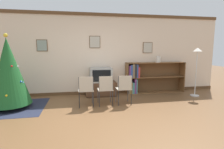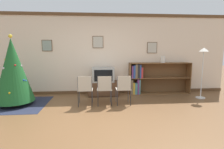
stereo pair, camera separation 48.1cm
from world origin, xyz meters
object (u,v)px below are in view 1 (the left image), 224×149
at_px(standing_lamp, 197,59).
at_px(christmas_tree, 9,72).
at_px(vase, 158,59).
at_px(tv_console, 101,89).
at_px(television, 101,75).
at_px(folding_chair_left, 86,89).
at_px(folding_chair_right, 124,88).
at_px(folding_chair_center, 106,89).
at_px(bookshelf, 145,78).

bearing_deg(standing_lamp, christmas_tree, -177.84).
bearing_deg(vase, christmas_tree, -168.96).
xyz_separation_m(christmas_tree, tv_console, (2.45, 0.80, -0.72)).
relative_size(christmas_tree, television, 2.71).
xyz_separation_m(television, vase, (2.02, 0.08, 0.48)).
distance_m(folding_chair_left, vase, 2.87).
bearing_deg(folding_chair_right, folding_chair_center, 180.00).
height_order(folding_chair_center, folding_chair_right, same).
relative_size(tv_console, vase, 4.65).
xyz_separation_m(tv_console, folding_chair_left, (-0.52, -1.05, 0.24)).
relative_size(tv_console, folding_chair_center, 1.20).
bearing_deg(bookshelf, christmas_tree, -167.30).
height_order(tv_console, folding_chair_right, folding_chair_right).
height_order(folding_chair_right, bookshelf, bookshelf).
bearing_deg(standing_lamp, tv_console, 168.97).
bearing_deg(tv_console, folding_chair_right, -63.64).
bearing_deg(christmas_tree, bookshelf, 12.70).
relative_size(bookshelf, standing_lamp, 1.34).
xyz_separation_m(tv_console, vase, (2.02, 0.07, 0.94)).
bearing_deg(folding_chair_left, tv_console, 63.64).
distance_m(television, folding_chair_center, 1.07).
height_order(folding_chair_left, standing_lamp, standing_lamp).
height_order(folding_chair_center, standing_lamp, standing_lamp).
bearing_deg(folding_chair_center, television, 90.00).
xyz_separation_m(christmas_tree, folding_chair_right, (2.97, -0.25, -0.48)).
distance_m(television, folding_chair_left, 1.19).
height_order(folding_chair_left, folding_chair_right, same).
bearing_deg(television, bookshelf, 4.02).
bearing_deg(folding_chair_center, bookshelf, 36.34).
bearing_deg(folding_chair_right, bookshelf, 47.69).
distance_m(christmas_tree, bookshelf, 4.14).
bearing_deg(folding_chair_center, standing_lamp, 8.58).
distance_m(tv_console, folding_chair_center, 1.08).
relative_size(bookshelf, vase, 9.88).
height_order(television, standing_lamp, standing_lamp).
relative_size(folding_chair_left, standing_lamp, 0.52).
bearing_deg(vase, television, -177.82).
bearing_deg(folding_chair_center, christmas_tree, 174.14).
distance_m(christmas_tree, television, 2.59).
distance_m(television, vase, 2.08).
bearing_deg(folding_chair_center, vase, 29.05).
relative_size(vase, standing_lamp, 0.14).
bearing_deg(vase, standing_lamp, -33.34).
bearing_deg(folding_chair_right, television, 116.41).
height_order(christmas_tree, folding_chair_right, christmas_tree).
bearing_deg(bookshelf, folding_chair_center, -143.66).
bearing_deg(christmas_tree, television, 18.01).
relative_size(tv_console, television, 1.41).
xyz_separation_m(christmas_tree, bookshelf, (4.02, 0.91, -0.43)).
bearing_deg(vase, folding_chair_center, -150.95).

